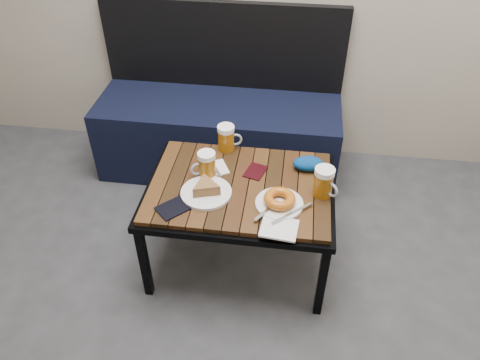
# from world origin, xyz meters

# --- Properties ---
(bench) EXTENTS (1.40, 0.50, 0.95)m
(bench) POSITION_xyz_m (-0.13, 1.76, 0.27)
(bench) COLOR black
(bench) RESTS_ON ground
(cafe_table) EXTENTS (0.84, 0.62, 0.47)m
(cafe_table) POSITION_xyz_m (0.10, 1.02, 0.43)
(cafe_table) COLOR black
(cafe_table) RESTS_ON ground
(beer_mug_left) EXTENTS (0.12, 0.10, 0.13)m
(beer_mug_left) POSITION_xyz_m (-0.06, 1.06, 0.54)
(beer_mug_left) COLOR #8D500B
(beer_mug_left) RESTS_ON cafe_table
(beer_mug_centre) EXTENTS (0.12, 0.09, 0.13)m
(beer_mug_centre) POSITION_xyz_m (-0.00, 1.28, 0.54)
(beer_mug_centre) COLOR #8D500B
(beer_mug_centre) RESTS_ON cafe_table
(beer_mug_right) EXTENTS (0.12, 0.12, 0.14)m
(beer_mug_right) POSITION_xyz_m (0.46, 1.00, 0.54)
(beer_mug_right) COLOR #8D500B
(beer_mug_right) RESTS_ON cafe_table
(plate_pie) EXTENTS (0.22, 0.22, 0.06)m
(plate_pie) POSITION_xyz_m (-0.04, 0.94, 0.50)
(plate_pie) COLOR white
(plate_pie) RESTS_ON cafe_table
(plate_bagel) EXTENTS (0.24, 0.24, 0.06)m
(plate_bagel) POSITION_xyz_m (0.28, 0.91, 0.50)
(plate_bagel) COLOR white
(plate_bagel) RESTS_ON cafe_table
(napkin_left) EXTENTS (0.15, 0.15, 0.01)m
(napkin_left) POSITION_xyz_m (-0.03, 1.11, 0.48)
(napkin_left) COLOR white
(napkin_left) RESTS_ON cafe_table
(napkin_right) EXTENTS (0.16, 0.14, 0.01)m
(napkin_right) POSITION_xyz_m (0.29, 0.77, 0.48)
(napkin_right) COLOR white
(napkin_right) RESTS_ON cafe_table
(passport_navy) EXTENTS (0.17, 0.17, 0.01)m
(passport_navy) POSITION_xyz_m (-0.15, 0.83, 0.48)
(passport_navy) COLOR black
(passport_navy) RESTS_ON cafe_table
(passport_burgundy) EXTENTS (0.11, 0.13, 0.01)m
(passport_burgundy) POSITION_xyz_m (0.16, 1.12, 0.47)
(passport_burgundy) COLOR black
(passport_burgundy) RESTS_ON cafe_table
(knit_pouch) EXTENTS (0.15, 0.11, 0.06)m
(knit_pouch) POSITION_xyz_m (0.39, 1.18, 0.50)
(knit_pouch) COLOR #040A72
(knit_pouch) RESTS_ON cafe_table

